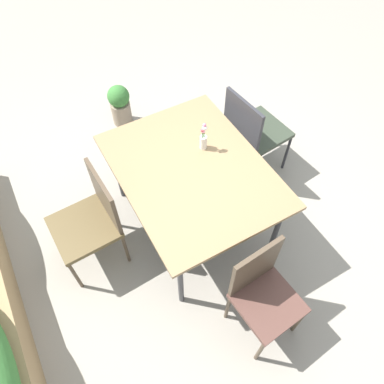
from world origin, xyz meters
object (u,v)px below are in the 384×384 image
object	(u,v)px
flower_vase	(204,139)
potted_plant	(120,104)
chair_near_right	(252,129)
chair_end_left	(263,291)
dining_table	(192,173)
chair_far_side	(92,218)

from	to	relation	value
flower_vase	potted_plant	xyz separation A→B (m)	(1.41, 0.21, -0.62)
chair_near_right	chair_end_left	xyz separation A→B (m)	(-1.29, 0.82, -0.02)
dining_table	chair_end_left	world-z (taller)	chair_end_left
chair_far_side	flower_vase	distance (m)	1.06
chair_far_side	chair_end_left	xyz separation A→B (m)	(-1.12, -0.81, 0.00)
chair_end_left	chair_near_right	bearing A→B (deg)	-126.95
chair_near_right	chair_end_left	bearing A→B (deg)	-38.02
chair_far_side	potted_plant	bearing A→B (deg)	-31.88
chair_near_right	potted_plant	bearing A→B (deg)	-151.97
chair_far_side	chair_end_left	size ratio (longest dim) A/B	1.01
chair_near_right	flower_vase	distance (m)	0.73
flower_vase	chair_end_left	bearing A→B (deg)	170.41
potted_plant	chair_far_side	bearing A→B (deg)	151.09
chair_near_right	chair_end_left	distance (m)	1.53
flower_vase	potted_plant	world-z (taller)	flower_vase
chair_near_right	potted_plant	xyz separation A→B (m)	(1.25, 0.84, -0.28)
chair_near_right	potted_plant	size ratio (longest dim) A/B	1.94
chair_end_left	flower_vase	world-z (taller)	flower_vase
chair_near_right	flower_vase	xyz separation A→B (m)	(-0.16, 0.63, 0.33)
chair_far_side	chair_near_right	world-z (taller)	chair_near_right
dining_table	potted_plant	size ratio (longest dim) A/B	2.92
chair_end_left	flower_vase	size ratio (longest dim) A/B	3.52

